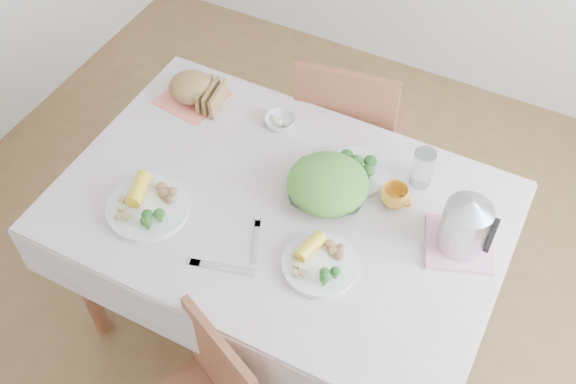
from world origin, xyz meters
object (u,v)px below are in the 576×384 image
at_px(chair_far, 351,129).
at_px(yellow_mug, 395,196).
at_px(dinner_plate_left, 148,208).
at_px(electric_kettle, 466,223).
at_px(dinner_plate_right, 320,264).
at_px(salad_bowl, 327,190).
at_px(dining_table, 281,268).

xyz_separation_m(chair_far, yellow_mug, (0.37, -0.54, 0.34)).
relative_size(dinner_plate_left, electric_kettle, 1.33).
distance_m(chair_far, dinner_plate_right, 0.97).
bearing_deg(dinner_plate_right, salad_bowl, 110.45).
xyz_separation_m(dinner_plate_left, yellow_mug, (0.72, 0.41, 0.03)).
xyz_separation_m(dining_table, electric_kettle, (0.59, 0.12, 0.51)).
distance_m(dining_table, salad_bowl, 0.45).
bearing_deg(dinner_plate_right, electric_kettle, 37.39).
height_order(salad_bowl, yellow_mug, yellow_mug).
distance_m(dinner_plate_right, electric_kettle, 0.47).
relative_size(yellow_mug, electric_kettle, 0.46).
height_order(dining_table, chair_far, chair_far).
height_order(dinner_plate_left, yellow_mug, yellow_mug).
bearing_deg(salad_bowl, dinner_plate_right, -69.55).
bearing_deg(chair_far, dining_table, 83.07).
relative_size(dining_table, electric_kettle, 6.62).
relative_size(dining_table, chair_far, 1.50).
height_order(dinner_plate_left, dinner_plate_right, dinner_plate_left).
height_order(chair_far, electric_kettle, electric_kettle).
relative_size(chair_far, yellow_mug, 9.68).
height_order(dining_table, dinner_plate_left, dinner_plate_left).
xyz_separation_m(dining_table, chair_far, (-0.03, 0.72, 0.09)).
height_order(dining_table, salad_bowl, salad_bowl).
height_order(yellow_mug, electric_kettle, electric_kettle).
height_order(salad_bowl, electric_kettle, electric_kettle).
bearing_deg(electric_kettle, salad_bowl, -170.36).
bearing_deg(yellow_mug, electric_kettle, -14.79).
distance_m(chair_far, electric_kettle, 0.96).
bearing_deg(dinner_plate_right, chair_far, 106.21).
bearing_deg(chair_far, dinner_plate_left, 60.27).
distance_m(salad_bowl, dinner_plate_right, 0.29).
xyz_separation_m(chair_far, dinner_plate_right, (0.26, -0.89, 0.31)).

